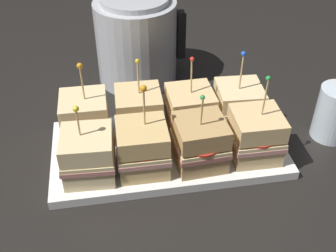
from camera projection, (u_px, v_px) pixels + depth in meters
ground_plane at (168, 152)px, 0.83m from camera, size 6.00×6.00×0.00m
serving_platter at (168, 149)px, 0.82m from camera, size 0.45×0.22×0.02m
sandwich_front_far_left at (88, 155)px, 0.73m from camera, size 0.10×0.10×0.15m
sandwich_front_center_left at (143, 148)px, 0.74m from camera, size 0.09×0.09×0.17m
sandwich_front_center_right at (200, 143)px, 0.75m from camera, size 0.10×0.10×0.15m
sandwich_front_far_right at (255, 135)px, 0.77m from camera, size 0.09×0.09×0.17m
sandwich_back_far_left at (85, 118)px, 0.81m from camera, size 0.09×0.10×0.17m
sandwich_back_center_left at (139, 113)px, 0.83m from camera, size 0.09×0.09×0.16m
sandwich_back_center_right at (190, 110)px, 0.84m from camera, size 0.09×0.09×0.16m
sandwich_back_far_right at (238, 105)px, 0.85m from camera, size 0.10×0.10×0.17m
kettle_steel at (137, 40)px, 0.99m from camera, size 0.21×0.19×0.23m
drinking_glass at (334, 113)px, 0.84m from camera, size 0.08×0.08×0.11m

